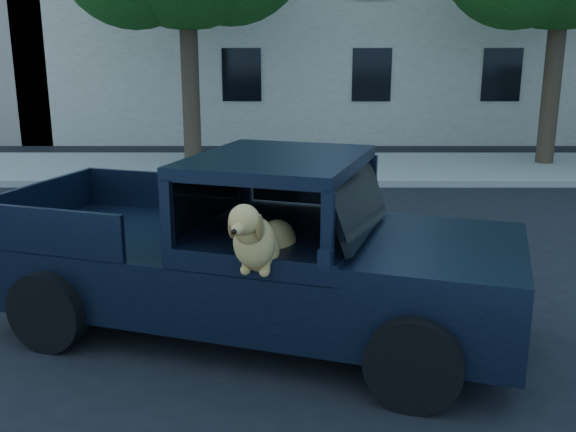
# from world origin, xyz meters

# --- Properties ---
(ground) EXTENTS (120.00, 120.00, 0.00)m
(ground) POSITION_xyz_m (0.00, 0.00, 0.00)
(ground) COLOR black
(ground) RESTS_ON ground
(far_sidewalk) EXTENTS (60.00, 4.00, 0.15)m
(far_sidewalk) POSITION_xyz_m (0.00, 9.20, 0.07)
(far_sidewalk) COLOR gray
(far_sidewalk) RESTS_ON ground
(lane_stripes) EXTENTS (21.60, 0.14, 0.01)m
(lane_stripes) POSITION_xyz_m (2.00, 3.40, 0.01)
(lane_stripes) COLOR silver
(lane_stripes) RESTS_ON ground
(building_main) EXTENTS (26.00, 6.00, 9.00)m
(building_main) POSITION_xyz_m (3.00, 16.50, 4.50)
(building_main) COLOR beige
(building_main) RESTS_ON ground
(pickup_truck) EXTENTS (5.78, 3.64, 1.93)m
(pickup_truck) POSITION_xyz_m (-2.00, -0.21, 0.65)
(pickup_truck) COLOR black
(pickup_truck) RESTS_ON ground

